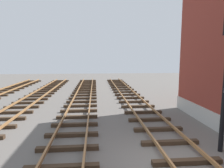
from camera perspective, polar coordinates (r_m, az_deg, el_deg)
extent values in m
plane|color=#605B56|center=(7.55, 15.57, -21.98)|extent=(80.00, 80.00, 0.00)
cube|color=#38281C|center=(7.78, 21.12, -20.53)|extent=(2.50, 0.24, 0.18)
cube|color=#38281C|center=(9.06, 16.61, -16.14)|extent=(2.50, 0.24, 0.18)
cube|color=#38281C|center=(10.42, 13.39, -12.80)|extent=(2.50, 0.24, 0.18)
cube|color=#38281C|center=(11.83, 10.97, -10.23)|extent=(2.50, 0.24, 0.18)
cube|color=#38281C|center=(13.28, 9.11, -8.19)|extent=(2.50, 0.24, 0.18)
cube|color=#38281C|center=(14.75, 7.62, -6.55)|extent=(2.50, 0.24, 0.18)
cube|color=#38281C|center=(16.24, 6.42, -5.21)|extent=(2.50, 0.24, 0.18)
cube|color=#38281C|center=(17.74, 5.42, -4.09)|extent=(2.50, 0.24, 0.18)
cube|color=#38281C|center=(19.25, 4.58, -3.14)|extent=(2.50, 0.24, 0.18)
cube|color=#38281C|center=(20.77, 3.86, -2.34)|extent=(2.50, 0.24, 0.18)
cube|color=#38281C|center=(22.29, 3.25, -1.64)|extent=(2.50, 0.24, 0.18)
cube|color=#38281C|center=(23.82, 2.71, -1.03)|extent=(2.50, 0.24, 0.18)
cube|color=#38281C|center=(25.36, 2.24, -0.49)|extent=(2.50, 0.24, 0.18)
cube|color=#38281C|center=(26.90, 1.82, -0.02)|extent=(2.50, 0.24, 0.18)
cube|color=#38281C|center=(28.44, 1.45, 0.40)|extent=(2.50, 0.24, 0.18)
cube|color=#38281C|center=(29.98, 1.11, 0.78)|extent=(2.50, 0.24, 0.18)
cube|color=#38281C|center=(31.53, 0.81, 1.12)|extent=(2.50, 0.24, 0.18)
cube|color=olive|center=(7.44, 15.87, -20.27)|extent=(0.08, 51.65, 0.14)
cube|color=olive|center=(8.03, 26.05, -18.60)|extent=(0.08, 51.65, 0.14)
cube|color=#38281C|center=(7.20, -14.53, -22.71)|extent=(2.50, 0.24, 0.18)
cube|color=#38281C|center=(8.41, -12.90, -17.94)|extent=(2.50, 0.24, 0.18)
cube|color=#38281C|center=(9.68, -11.74, -14.39)|extent=(2.50, 0.24, 0.18)
cube|color=#38281C|center=(10.98, -10.88, -11.66)|extent=(2.50, 0.24, 0.18)
cube|color=#38281C|center=(12.30, -10.22, -9.51)|extent=(2.50, 0.24, 0.18)
cube|color=#38281C|center=(13.63, -9.69, -7.78)|extent=(2.50, 0.24, 0.18)
cube|color=#38281C|center=(14.98, -9.25, -6.36)|extent=(2.50, 0.24, 0.18)
cube|color=#38281C|center=(16.33, -8.90, -5.17)|extent=(2.50, 0.24, 0.18)
cube|color=#38281C|center=(17.70, -8.59, -4.17)|extent=(2.50, 0.24, 0.18)
cube|color=#38281C|center=(19.06, -8.34, -3.31)|extent=(2.50, 0.24, 0.18)
cube|color=#38281C|center=(20.43, -8.11, -2.56)|extent=(2.50, 0.24, 0.18)
cube|color=#38281C|center=(21.80, -7.92, -1.91)|extent=(2.50, 0.24, 0.18)
cube|color=#38281C|center=(23.18, -7.75, -1.34)|extent=(2.50, 0.24, 0.18)
cube|color=#38281C|center=(24.56, -7.59, -0.83)|extent=(2.50, 0.24, 0.18)
cube|color=#38281C|center=(25.94, -7.46, -0.37)|extent=(2.50, 0.24, 0.18)
cube|color=#38281C|center=(27.32, -7.34, 0.04)|extent=(2.50, 0.24, 0.18)
cube|color=#38281C|center=(28.70, -7.22, 0.41)|extent=(2.50, 0.24, 0.18)
cube|color=#38281C|center=(30.09, -7.12, 0.75)|extent=(2.50, 0.24, 0.18)
cube|color=#38281C|center=(31.47, -7.03, 1.05)|extent=(2.50, 0.24, 0.18)
cube|color=olive|center=(7.27, -20.59, -21.21)|extent=(0.08, 51.65, 0.14)
cube|color=olive|center=(7.04, -8.34, -21.78)|extent=(0.08, 51.65, 0.14)
cube|color=#38281C|center=(13.40, -29.11, -8.94)|extent=(2.50, 0.24, 0.18)
cube|color=#38281C|center=(14.64, -26.89, -7.44)|extent=(2.50, 0.24, 0.18)
cube|color=#38281C|center=(15.90, -25.02, -6.17)|extent=(2.50, 0.24, 0.18)
cube|color=#38281C|center=(17.18, -23.44, -5.09)|extent=(2.50, 0.24, 0.18)
cube|color=#38281C|center=(18.48, -22.08, -4.15)|extent=(2.50, 0.24, 0.18)
cube|color=#38281C|center=(19.79, -20.90, -3.33)|extent=(2.50, 0.24, 0.18)
cube|color=#38281C|center=(21.11, -19.88, -2.62)|extent=(2.50, 0.24, 0.18)
cube|color=#38281C|center=(22.44, -18.97, -1.98)|extent=(2.50, 0.24, 0.18)
cube|color=#38281C|center=(23.78, -18.17, -1.42)|extent=(2.50, 0.24, 0.18)
cube|color=#38281C|center=(25.13, -17.45, -0.92)|extent=(2.50, 0.24, 0.18)
cube|color=#38281C|center=(26.48, -16.81, -0.47)|extent=(2.50, 0.24, 0.18)
cube|color=#38281C|center=(27.83, -16.23, -0.06)|extent=(2.50, 0.24, 0.18)
cube|color=#38281C|center=(29.19, -15.70, 0.30)|extent=(2.50, 0.24, 0.18)
cube|color=#38281C|center=(30.56, -15.22, 0.64)|extent=(2.50, 0.24, 0.18)
cube|color=#38281C|center=(31.92, -14.78, 0.95)|extent=(2.50, 0.24, 0.18)
cube|color=#38281C|center=(23.32, -29.66, -2.23)|extent=(2.50, 0.24, 0.18)
cube|color=#38281C|center=(24.65, -28.24, -1.65)|extent=(2.50, 0.24, 0.18)
cube|color=#38281C|center=(26.00, -26.97, -1.13)|extent=(2.50, 0.24, 0.18)
cube|color=#38281C|center=(27.36, -25.82, -0.66)|extent=(2.50, 0.24, 0.18)
cube|color=#38281C|center=(28.73, -24.79, -0.24)|extent=(2.50, 0.24, 0.18)
cube|color=#38281C|center=(30.11, -23.85, 0.15)|extent=(2.50, 0.24, 0.18)
cube|color=#38281C|center=(31.50, -22.99, 0.50)|extent=(2.50, 0.24, 0.18)
cube|color=#38281C|center=(32.89, -22.21, 0.82)|extent=(2.50, 0.24, 0.18)
cylinder|color=black|center=(8.63, 30.12, -2.94)|extent=(0.18, 0.18, 4.53)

